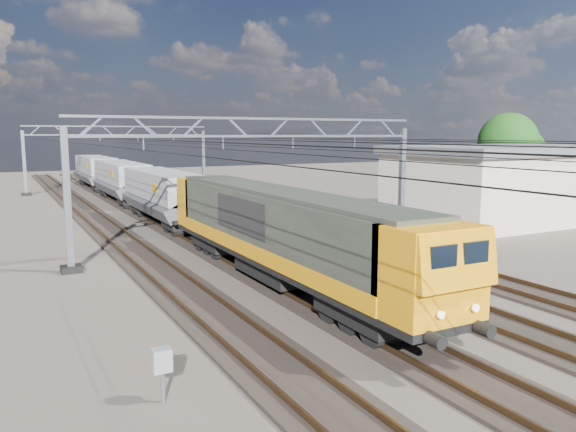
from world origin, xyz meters
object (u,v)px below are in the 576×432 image
tree_far (512,145)px  industrial_shed (518,182)px  trackside_cabinet (162,362)px  locomotive (279,230)px  hopper_wagon_lead (164,193)px  catenary_gantry_mid (259,179)px  hopper_wagon_mid (122,178)px  hopper_wagon_third (96,170)px  catenary_gantry_far (120,156)px

tree_far → industrial_shed: bearing=-136.9°
tree_far → trackside_cabinet: bearing=-148.6°
industrial_shed → locomotive: bearing=-161.0°
hopper_wagon_lead → tree_far: (32.32, -1.64, 3.01)m
locomotive → hopper_wagon_lead: size_ratio=1.62×
catenary_gantry_mid → industrial_shed: catenary_gantry_mid is taller
locomotive → tree_far: (32.32, 16.06, 2.91)m
hopper_wagon_mid → hopper_wagon_third: 14.20m
trackside_cabinet → industrial_shed: industrial_shed is taller
catenary_gantry_far → industrial_shed: (22.00, -34.00, -1.18)m
catenary_gantry_far → hopper_wagon_mid: size_ratio=1.53×
hopper_wagon_third → industrial_shed: (24.00, -37.82, 0.49)m
catenary_gantry_mid → hopper_wagon_third: size_ratio=1.53×
catenary_gantry_mid → trackside_cabinet: size_ratio=14.99×
trackside_cabinet → hopper_wagon_lead: bearing=75.1°
hopper_wagon_lead → hopper_wagon_third: (0.00, 28.40, 0.00)m
catenary_gantry_far → hopper_wagon_lead: 24.71m
hopper_wagon_third → tree_far: (32.32, -30.04, 3.01)m
locomotive → tree_far: size_ratio=2.57×
hopper_wagon_lead → hopper_wagon_mid: same height
catenary_gantry_far → trackside_cabinet: 51.27m
catenary_gantry_far → hopper_wagon_lead: catenary_gantry_far is taller
catenary_gantry_mid → hopper_wagon_mid: size_ratio=1.53×
trackside_cabinet → industrial_shed: size_ratio=0.07×
locomotive → trackside_cabinet: bearing=-131.6°
hopper_wagon_mid → hopper_wagon_lead: bearing=-90.0°
hopper_wagon_third → trackside_cabinet: size_ratio=9.80×
catenary_gantry_mid → trackside_cabinet: catenary_gantry_mid is taller
locomotive → hopper_wagon_third: size_ratio=1.62×
tree_far → hopper_wagon_third: bearing=137.1°
hopper_wagon_lead → tree_far: 32.50m
industrial_shed → catenary_gantry_far: bearing=122.9°
hopper_wagon_lead → industrial_shed: 25.79m
catenary_gantry_mid → tree_far: (30.32, 9.79, 1.33)m
trackside_cabinet → industrial_shed: bearing=28.3°
hopper_wagon_third → tree_far: bearing=-42.9°
catenary_gantry_far → industrial_shed: size_ratio=1.07×
hopper_wagon_mid → tree_far: tree_far is taller
hopper_wagon_lead → hopper_wagon_third: size_ratio=1.00×
hopper_wagon_third → trackside_cabinet: bearing=-97.6°
industrial_shed → trackside_cabinet: bearing=-152.3°
hopper_wagon_third → tree_far: 44.22m
locomotive → industrial_shed: industrial_shed is taller
locomotive → hopper_wagon_third: 46.10m
catenary_gantry_far → industrial_shed: bearing=-57.1°
catenary_gantry_far → trackside_cabinet: bearing=-100.3°
hopper_wagon_third → industrial_shed: size_ratio=0.70×
hopper_wagon_lead → trackside_cabinet: bearing=-105.6°
locomotive → industrial_shed: bearing=19.0°
hopper_wagon_lead → hopper_wagon_third: bearing=90.0°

